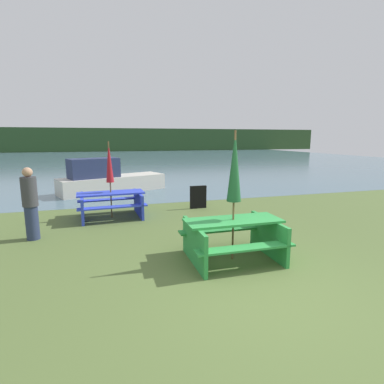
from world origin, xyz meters
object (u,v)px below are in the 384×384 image
at_px(boat, 108,180).
at_px(signboard, 198,197).
at_px(picnic_table_green, 233,235).
at_px(picnic_table_blue, 111,202).
at_px(umbrella_darkgreen, 235,167).
at_px(umbrella_crimson, 109,163).
at_px(person, 30,204).

bearing_deg(boat, signboard, -75.64).
height_order(picnic_table_green, picnic_table_blue, picnic_table_green).
xyz_separation_m(boat, signboard, (2.78, -3.94, -0.16)).
relative_size(picnic_table_green, umbrella_darkgreen, 0.75).
xyz_separation_m(umbrella_darkgreen, umbrella_crimson, (-2.13, 3.82, -0.17)).
height_order(picnic_table_green, umbrella_crimson, umbrella_crimson).
relative_size(picnic_table_blue, person, 1.18).
relative_size(picnic_table_blue, umbrella_darkgreen, 0.80).
height_order(umbrella_crimson, boat, umbrella_crimson).
height_order(picnic_table_blue, person, person).
relative_size(picnic_table_green, person, 1.10).
bearing_deg(person, signboard, 22.39).
distance_m(umbrella_crimson, boat, 4.46).
relative_size(umbrella_crimson, boat, 0.48).
distance_m(umbrella_darkgreen, signboard, 4.48).
distance_m(picnic_table_green, picnic_table_blue, 4.37).
relative_size(person, signboard, 2.20).
bearing_deg(picnic_table_blue, boat, 90.13).
xyz_separation_m(boat, person, (-1.77, -5.82, 0.30)).
bearing_deg(picnic_table_blue, picnic_table_green, -60.88).
bearing_deg(picnic_table_blue, signboard, 8.01).
bearing_deg(umbrella_crimson, boat, 90.13).
bearing_deg(boat, picnic_table_blue, -110.75).
height_order(umbrella_darkgreen, umbrella_crimson, umbrella_darkgreen).
distance_m(picnic_table_blue, umbrella_crimson, 1.14).
bearing_deg(picnic_table_green, person, 149.13).
height_order(umbrella_crimson, signboard, umbrella_crimson).
height_order(picnic_table_green, person, person).
distance_m(picnic_table_green, umbrella_darkgreen, 1.29).
xyz_separation_m(picnic_table_blue, person, (-1.78, -1.48, 0.37)).
bearing_deg(picnic_table_green, umbrella_darkgreen, 95.36).
distance_m(picnic_table_blue, boat, 4.33).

